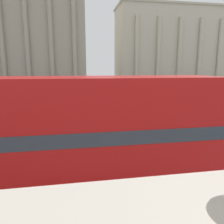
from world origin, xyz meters
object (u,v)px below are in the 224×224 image
(pedestrian_white, at_px, (60,96))
(plaza_building_left, at_px, (33,38))
(pedestrian_black, at_px, (34,118))
(pedestrian_olive, at_px, (85,97))
(plaza_building_right, at_px, (180,48))
(pedestrian_yellow, at_px, (39,95))
(traffic_light_far, at_px, (88,90))
(traffic_light_near, at_px, (88,103))
(double_decker_bus, at_px, (59,135))
(traffic_light_mid, at_px, (92,97))

(pedestrian_white, bearing_deg, plaza_building_left, 144.48)
(pedestrian_black, relative_size, pedestrian_olive, 1.07)
(plaza_building_right, distance_m, pedestrian_black, 52.62)
(pedestrian_black, bearing_deg, pedestrian_yellow, -158.83)
(traffic_light_far, height_order, pedestrian_olive, traffic_light_far)
(pedestrian_yellow, bearing_deg, pedestrian_olive, -1.50)
(traffic_light_near, distance_m, pedestrian_olive, 16.67)
(plaza_building_left, distance_m, traffic_light_far, 30.33)
(plaza_building_right, height_order, pedestrian_yellow, plaza_building_right)
(traffic_light_far, relative_size, pedestrian_white, 1.99)
(traffic_light_near, bearing_deg, traffic_light_far, 86.18)
(double_decker_bus, bearing_deg, pedestrian_yellow, 92.28)
(double_decker_bus, distance_m, traffic_light_far, 19.25)
(traffic_light_near, height_order, pedestrian_white, traffic_light_near)
(plaza_building_left, height_order, pedestrian_yellow, plaza_building_left)
(plaza_building_right, xyz_separation_m, pedestrian_black, (-32.05, -40.70, -9.25))
(pedestrian_white, bearing_deg, pedestrian_yellow, -177.01)
(plaza_building_left, distance_m, plaza_building_right, 37.88)
(pedestrian_yellow, bearing_deg, plaza_building_left, 122.22)
(pedestrian_black, distance_m, pedestrian_white, 13.67)
(pedestrian_olive, bearing_deg, plaza_building_left, 39.48)
(pedestrian_black, relative_size, pedestrian_white, 1.04)
(double_decker_bus, relative_size, pedestrian_olive, 6.90)
(pedestrian_yellow, height_order, pedestrian_olive, pedestrian_yellow)
(pedestrian_olive, bearing_deg, traffic_light_near, -165.81)
(pedestrian_yellow, xyz_separation_m, pedestrian_olive, (6.49, -2.86, -0.03))
(traffic_light_near, bearing_deg, pedestrian_black, 136.98)
(plaza_building_left, xyz_separation_m, traffic_light_near, (9.50, -40.15, -8.82))
(pedestrian_black, bearing_deg, traffic_light_far, 167.35)
(plaza_building_right, relative_size, pedestrian_olive, 21.23)
(traffic_light_mid, height_order, pedestrian_black, traffic_light_mid)
(double_decker_bus, relative_size, plaza_building_left, 0.49)
(traffic_light_far, distance_m, pedestrian_yellow, 9.29)
(traffic_light_mid, bearing_deg, plaza_building_left, 106.16)
(traffic_light_far, bearing_deg, pedestrian_black, -116.71)
(traffic_light_near, bearing_deg, pedestrian_olive, 87.91)
(pedestrian_black, height_order, pedestrian_olive, pedestrian_black)
(traffic_light_near, relative_size, pedestrian_black, 2.27)
(plaza_building_left, height_order, pedestrian_olive, plaza_building_left)
(double_decker_bus, bearing_deg, traffic_light_far, 75.44)
(traffic_light_far, height_order, pedestrian_white, traffic_light_far)
(double_decker_bus, height_order, pedestrian_black, double_decker_bus)
(double_decker_bus, distance_m, pedestrian_black, 10.00)
(plaza_building_left, relative_size, pedestrian_black, 13.16)
(plaza_building_left, relative_size, pedestrian_olive, 14.13)
(double_decker_bus, distance_m, pedestrian_white, 23.29)
(pedestrian_black, bearing_deg, pedestrian_olive, 174.79)
(plaza_building_right, xyz_separation_m, pedestrian_olive, (-27.53, -27.78, -9.33))
(double_decker_bus, height_order, traffic_light_mid, double_decker_bus)
(traffic_light_near, xyz_separation_m, traffic_light_mid, (0.63, 5.20, -0.26))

